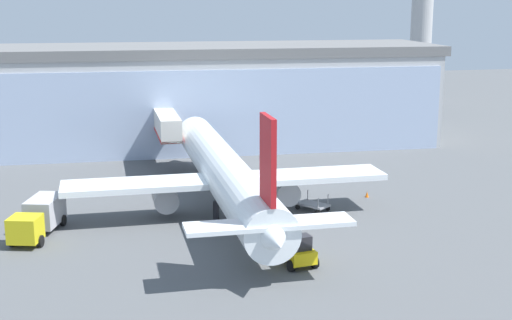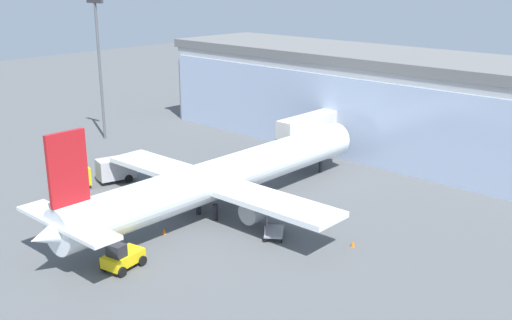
{
  "view_description": "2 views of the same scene",
  "coord_description": "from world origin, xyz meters",
  "px_view_note": "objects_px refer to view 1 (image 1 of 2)",
  "views": [
    {
      "loc": [
        -11.46,
        -49.7,
        18.19
      ],
      "look_at": [
        2.65,
        8.45,
        4.67
      ],
      "focal_mm": 50.0,
      "sensor_mm": 36.0,
      "label": 1
    },
    {
      "loc": [
        37.97,
        -29.71,
        21.92
      ],
      "look_at": [
        2.35,
        11.52,
        5.14
      ],
      "focal_mm": 42.0,
      "sensor_mm": 36.0,
      "label": 2
    }
  ],
  "objects_px": {
    "airplane": "(224,173)",
    "safety_cone_wingtip": "(367,194)",
    "jet_bridge": "(165,123)",
    "catering_truck": "(39,217)",
    "pushback_tug": "(297,251)",
    "baggage_cart": "(313,205)",
    "safety_cone_nose": "(241,235)"
  },
  "relations": [
    {
      "from": "catering_truck",
      "to": "baggage_cart",
      "type": "bearing_deg",
      "value": 110.45
    },
    {
      "from": "pushback_tug",
      "to": "baggage_cart",
      "type": "bearing_deg",
      "value": -31.09
    },
    {
      "from": "catering_truck",
      "to": "jet_bridge",
      "type": "bearing_deg",
      "value": 168.23
    },
    {
      "from": "jet_bridge",
      "to": "airplane",
      "type": "relative_size",
      "value": 0.35
    },
    {
      "from": "pushback_tug",
      "to": "airplane",
      "type": "bearing_deg",
      "value": 1.6
    },
    {
      "from": "jet_bridge",
      "to": "airplane",
      "type": "xyz_separation_m",
      "value": [
        2.79,
        -19.99,
        -1.18
      ]
    },
    {
      "from": "catering_truck",
      "to": "safety_cone_wingtip",
      "type": "distance_m",
      "value": 29.67
    },
    {
      "from": "jet_bridge",
      "to": "airplane",
      "type": "distance_m",
      "value": 20.22
    },
    {
      "from": "baggage_cart",
      "to": "safety_cone_nose",
      "type": "height_order",
      "value": "baggage_cart"
    },
    {
      "from": "jet_bridge",
      "to": "catering_truck",
      "type": "bearing_deg",
      "value": 152.12
    },
    {
      "from": "jet_bridge",
      "to": "pushback_tug",
      "type": "height_order",
      "value": "jet_bridge"
    },
    {
      "from": "airplane",
      "to": "safety_cone_wingtip",
      "type": "distance_m",
      "value": 14.32
    },
    {
      "from": "pushback_tug",
      "to": "safety_cone_wingtip",
      "type": "xyz_separation_m",
      "value": [
        11.5,
        15.18,
        -0.7
      ]
    },
    {
      "from": "baggage_cart",
      "to": "safety_cone_wingtip",
      "type": "distance_m",
      "value": 6.89
    },
    {
      "from": "catering_truck",
      "to": "safety_cone_wingtip",
      "type": "height_order",
      "value": "catering_truck"
    },
    {
      "from": "safety_cone_nose",
      "to": "pushback_tug",
      "type": "bearing_deg",
      "value": -68.31
    },
    {
      "from": "pushback_tug",
      "to": "safety_cone_wingtip",
      "type": "bearing_deg",
      "value": -45.36
    },
    {
      "from": "jet_bridge",
      "to": "safety_cone_wingtip",
      "type": "xyz_separation_m",
      "value": [
        16.7,
        -18.69,
        -4.35
      ]
    },
    {
      "from": "baggage_cart",
      "to": "safety_cone_wingtip",
      "type": "xyz_separation_m",
      "value": [
        6.28,
        2.81,
        -0.23
      ]
    },
    {
      "from": "catering_truck",
      "to": "pushback_tug",
      "type": "bearing_deg",
      "value": 75.44
    },
    {
      "from": "safety_cone_nose",
      "to": "safety_cone_wingtip",
      "type": "distance_m",
      "value": 16.55
    },
    {
      "from": "airplane",
      "to": "safety_cone_wingtip",
      "type": "relative_size",
      "value": 73.15
    },
    {
      "from": "jet_bridge",
      "to": "safety_cone_wingtip",
      "type": "distance_m",
      "value": 25.44
    },
    {
      "from": "baggage_cart",
      "to": "safety_cone_wingtip",
      "type": "relative_size",
      "value": 5.84
    },
    {
      "from": "airplane",
      "to": "catering_truck",
      "type": "bearing_deg",
      "value": 101.33
    },
    {
      "from": "baggage_cart",
      "to": "pushback_tug",
      "type": "relative_size",
      "value": 0.94
    },
    {
      "from": "jet_bridge",
      "to": "baggage_cart",
      "type": "distance_m",
      "value": 24.25
    },
    {
      "from": "airplane",
      "to": "safety_cone_wingtip",
      "type": "bearing_deg",
      "value": -83.53
    },
    {
      "from": "safety_cone_nose",
      "to": "safety_cone_wingtip",
      "type": "relative_size",
      "value": 1.0
    },
    {
      "from": "airplane",
      "to": "safety_cone_nose",
      "type": "height_order",
      "value": "airplane"
    },
    {
      "from": "catering_truck",
      "to": "safety_cone_nose",
      "type": "height_order",
      "value": "catering_truck"
    },
    {
      "from": "airplane",
      "to": "catering_truck",
      "type": "relative_size",
      "value": 5.28
    }
  ]
}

